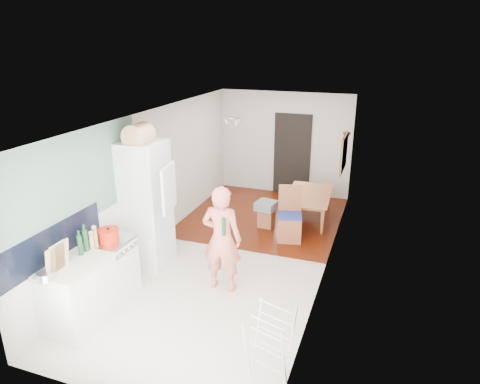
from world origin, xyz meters
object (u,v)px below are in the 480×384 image
Objects in this scene: person at (222,230)px; drying_rack at (270,344)px; stool at (266,218)px; dining_table at (310,208)px; dining_chair at (290,215)px.

person is 2.32× the size of drying_rack.
drying_rack reaches higher than stool.
stool is 0.46× the size of drying_rack.
dining_table is at bearing 42.90° from stool.
stool is (-0.76, -0.71, -0.05)m from dining_table.
drying_rack is at bearing 124.92° from person.
person reaches higher than stool.
dining_chair is (0.59, 1.98, -0.46)m from person.
stool is (0.01, 2.42, -0.79)m from person.
stool is at bearing 128.51° from dining_chair.
dining_chair is at bearing 167.97° from dining_table.
dining_table is 1.04m from stool.
dining_table reaches higher than stool.
dining_table is at bearing -106.71° from person.
drying_rack is at bearing -94.45° from dining_chair.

